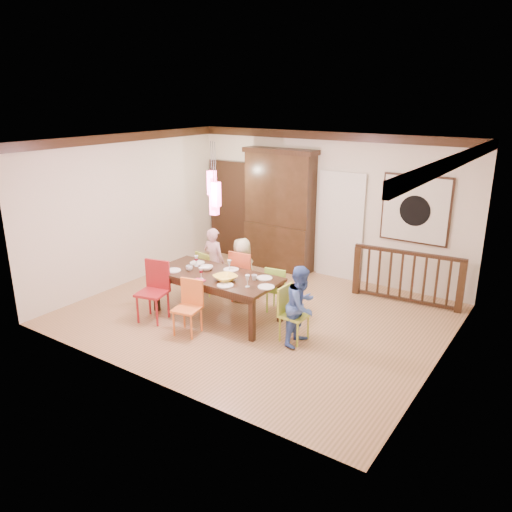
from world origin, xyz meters
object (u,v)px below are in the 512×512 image
Objects in this scene: person_far_mid at (242,270)px; person_end_right at (301,306)px; dining_table at (216,279)px; china_hutch at (280,210)px; chair_far_left at (210,269)px; chair_end_right at (294,311)px; person_far_left at (214,261)px; balustrade at (407,276)px.

person_end_right reaches higher than person_far_mid.
china_hutch is at bearing 99.21° from dining_table.
chair_end_right is (2.27, -0.78, 0.01)m from chair_far_left.
china_hutch is at bearing -96.78° from person_far_left.
person_far_mid is at bearing 93.37° from dining_table.
balustrade is at bearing -19.28° from chair_end_right.
chair_end_right is at bearing 82.94° from person_end_right.
balustrade is 1.67× the size of person_far_mid.
balustrade is 2.95m from person_far_mid.
person_end_right is (0.13, -0.02, 0.12)m from chair_end_right.
balustrade is (2.89, -0.35, -0.77)m from china_hutch.
china_hutch is (0.30, 1.98, 0.80)m from chair_far_left.
china_hutch reaches higher than balustrade.
person_end_right is at bearing 160.52° from person_far_left.
china_hutch is 3.54m from person_end_right.
dining_table is 2.62× the size of chair_far_left.
chair_end_right is 2.38m from person_far_left.
dining_table is 1.11× the size of balustrade.
person_far_left is at bearing 70.58° from person_end_right.
china_hutch is (-1.97, 2.76, 0.78)m from chair_end_right.
china_hutch is 2.08m from person_far_mid.
chair_end_right is 0.18m from person_end_right.
chair_end_right is 2.58m from balustrade.
balustrade is at bearing -152.81° from person_far_left.
person_far_left reaches higher than chair_far_left.
china_hutch reaches higher than person_end_right.
person_end_right reaches higher than chair_far_left.
person_far_mid is (0.70, 0.06, 0.11)m from chair_far_left.
chair_end_right is 0.44× the size of balustrade.
person_far_left is (-2.22, 0.85, 0.14)m from chair_end_right.
person_far_left is (-0.70, 0.81, -0.04)m from dining_table.
china_hutch is at bearing 167.62° from balustrade.
person_far_mid reaches higher than balustrade.
person_far_mid is at bearing 64.08° from person_end_right.
person_far_mid reaches higher than dining_table.
dining_table is 1.65m from person_end_right.
person_far_left reaches higher than dining_table.
person_end_right is at bearing 171.58° from chair_far_left.
person_far_left is at bearing -97.54° from china_hutch.
china_hutch reaches higher than chair_far_left.
china_hutch is at bearing 37.88° from person_end_right.
chair_far_left is 0.32× the size of china_hutch.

